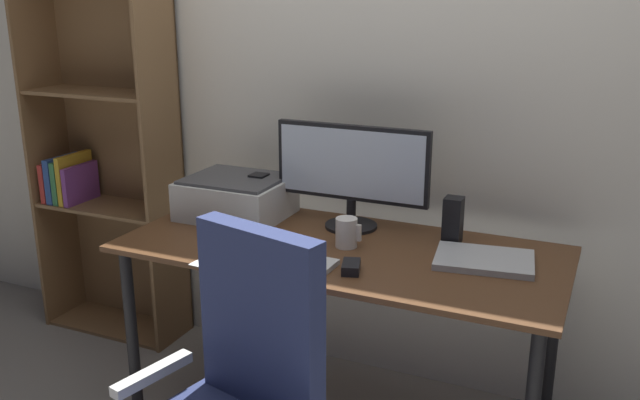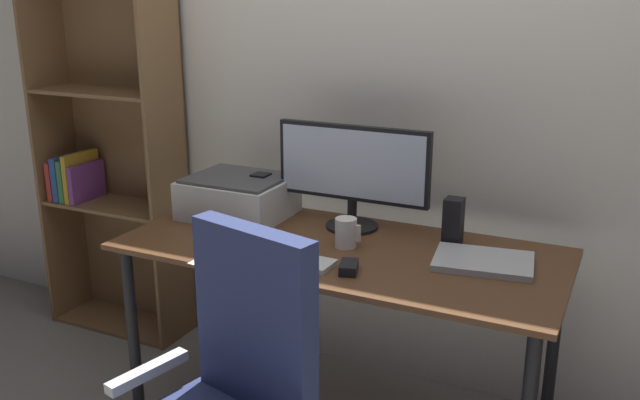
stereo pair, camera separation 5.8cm
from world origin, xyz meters
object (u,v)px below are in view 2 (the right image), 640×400
Objects in this scene: desk at (340,269)px; printer at (238,196)px; laptop at (483,261)px; keyboard at (292,260)px; monitor at (353,169)px; coffee_mug at (346,233)px; mouse at (349,267)px; speaker_right at (453,221)px; bookshelf at (110,152)px; speaker_left at (261,194)px.

desk is 0.56m from printer.
desk is 0.51m from laptop.
keyboard is 0.72× the size of printer.
monitor is 5.66× the size of coffee_mug.
mouse reaches higher than laptop.
desk is 0.44m from speaker_right.
desk is at bearing 104.30° from mouse.
bookshelf is at bearing 166.66° from printer.
monitor reaches higher than keyboard.
keyboard is at bearing -116.18° from coffee_mug.
printer is (-1.01, 0.10, 0.07)m from laptop.
printer reaches higher than mouse.
monitor is 3.53× the size of speaker_left.
speaker_left is (-0.93, 0.15, 0.07)m from laptop.
speaker_right is at bearing 44.82° from keyboard.
printer is at bearing -176.69° from speaker_right.
monitor reaches higher than speaker_right.
bookshelf reaches higher than speaker_right.
laptop is at bearing 16.68° from mouse.
desk is 0.14m from coffee_mug.
laptop is 1.88× the size of speaker_right.
keyboard is 2.74× the size of coffee_mug.
laptop is 1.88× the size of speaker_left.
monitor is at bearing 86.27° from keyboard.
speaker_left reaches higher than desk.
mouse is at bearing -58.71° from desk.
desk is at bearing -150.28° from speaker_right.
mouse is at bearing -35.49° from speaker_left.
bookshelf is at bearing 173.87° from monitor.
coffee_mug is at bearing 98.82° from mouse.
coffee_mug is at bearing 22.77° from desk.
mouse is 0.73m from printer.
laptop is at bearing -8.86° from speaker_left.
laptop is (0.58, 0.26, 0.00)m from keyboard.
keyboard is at bearing -137.13° from speaker_right.
mouse is (0.16, -0.40, -0.22)m from monitor.
printer is (-0.51, 0.15, 0.17)m from desk.
bookshelf is (-1.47, 0.54, 0.12)m from mouse.
speaker_right is 0.43× the size of printer.
mouse is 1.57m from bookshelf.
keyboard reaches higher than desk.
keyboard is 0.54m from speaker_left.
speaker_right is (0.39, -0.01, -0.15)m from monitor.
laptop is (0.54, -0.15, -0.22)m from monitor.
speaker_right reaches higher than coffee_mug.
speaker_left is 0.09m from printer.
coffee_mug is at bearing 65.77° from keyboard.
laptop is at bearing 5.58° from coffee_mug.
laptop is at bearing -15.88° from monitor.
printer is (-0.63, 0.35, 0.06)m from mouse.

